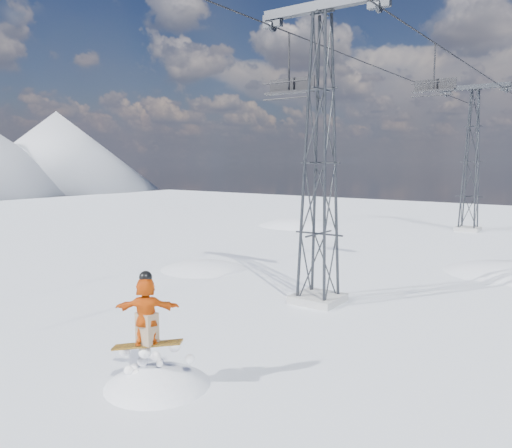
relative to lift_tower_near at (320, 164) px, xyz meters
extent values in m
plane|color=white|center=(-0.80, -8.00, -5.47)|extent=(120.00, 120.00, 0.00)
sphere|color=white|center=(-7.80, 2.00, -13.12)|extent=(16.00, 16.00, 16.00)
sphere|color=white|center=(-12.80, 20.00, -15.87)|extent=(22.00, 22.00, 22.00)
cube|color=#999999|center=(0.00, 0.00, -5.32)|extent=(1.80, 1.80, 0.30)
cube|color=#2A2D31|center=(0.00, 0.00, 5.78)|extent=(5.00, 0.35, 0.35)
cube|color=#2A2D31|center=(-2.20, 0.00, 5.58)|extent=(0.80, 0.25, 0.50)
cube|color=#2A2D31|center=(2.20, 0.00, 5.58)|extent=(0.80, 0.25, 0.50)
cube|color=#999999|center=(0.00, 25.00, -5.32)|extent=(1.80, 1.80, 0.30)
cube|color=#2A2D31|center=(0.00, 25.00, 5.78)|extent=(5.00, 0.35, 0.35)
cube|color=#2A2D31|center=(-2.20, 25.00, 5.58)|extent=(0.80, 0.25, 0.50)
cube|color=#2A2D31|center=(2.20, 25.00, 5.58)|extent=(0.80, 0.25, 0.50)
cylinder|color=black|center=(-2.20, 11.50, 5.38)|extent=(0.06, 51.00, 0.06)
cylinder|color=black|center=(2.20, 11.50, 5.38)|extent=(0.06, 51.00, 0.06)
cone|color=slate|center=(-78.80, 40.00, 2.03)|extent=(38.00, 38.00, 15.00)
cube|color=#A36C15|center=(0.28, -9.16, -4.32)|extent=(1.66, 1.14, 0.27)
imported|color=#D14B09|center=(0.28, -9.16, -3.47)|extent=(1.53, 1.32, 1.67)
cube|color=#876F53|center=(0.28, -9.16, -3.92)|extent=(0.59, 0.56, 0.77)
sphere|color=black|center=(0.28, -9.16, -2.66)|extent=(0.31, 0.31, 0.31)
cylinder|color=black|center=(-2.20, 1.23, 4.17)|extent=(0.09, 0.09, 2.42)
cube|color=black|center=(-2.20, 1.23, 2.96)|extent=(2.20, 0.49, 0.09)
cube|color=black|center=(-2.20, 1.47, 3.29)|extent=(2.20, 0.07, 0.60)
cylinder|color=black|center=(-2.20, 0.96, 2.69)|extent=(2.20, 0.07, 0.07)
cylinder|color=black|center=(-2.20, 0.90, 3.35)|extent=(2.20, 0.05, 0.05)
cylinder|color=black|center=(2.20, 6.67, 4.34)|extent=(0.08, 0.08, 2.09)
cube|color=black|center=(2.20, 6.67, 3.29)|extent=(1.90, 0.43, 0.08)
cube|color=black|center=(2.20, 6.88, 3.58)|extent=(1.90, 0.06, 0.52)
cylinder|color=black|center=(2.20, 6.44, 3.05)|extent=(1.90, 0.06, 0.06)
cylinder|color=black|center=(2.20, 6.39, 3.62)|extent=(1.90, 0.05, 0.05)
camera|label=1|loc=(9.19, -17.08, 0.11)|focal=35.00mm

